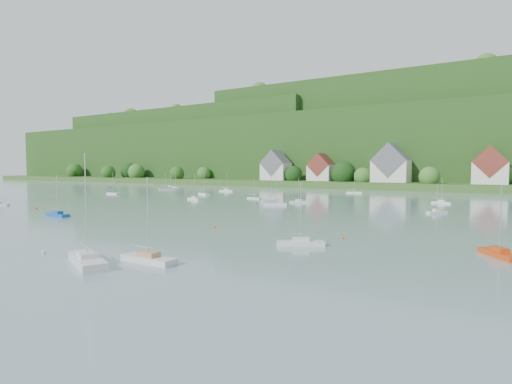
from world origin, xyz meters
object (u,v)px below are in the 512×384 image
near_sailboat_4 (87,259)px  near_sailboat_5 (499,253)px  near_sailboat_2 (148,258)px  near_sailboat_3 (301,242)px  near_sailboat_1 (58,214)px

near_sailboat_4 → near_sailboat_5: (34.68, 26.17, -0.10)m
near_sailboat_4 → near_sailboat_5: size_ratio=1.43×
near_sailboat_2 → near_sailboat_3: bearing=61.8°
near_sailboat_1 → near_sailboat_5: bearing=5.4°
near_sailboat_2 → near_sailboat_5: 37.51m
near_sailboat_2 → near_sailboat_3: (9.05, 16.65, -0.02)m
near_sailboat_1 → near_sailboat_5: 75.89m
near_sailboat_1 → near_sailboat_2: size_ratio=0.93×
near_sailboat_2 → near_sailboat_5: size_ratio=1.12×
near_sailboat_1 → near_sailboat_3: size_ratio=1.02×
near_sailboat_1 → near_sailboat_4: 47.08m
near_sailboat_3 → near_sailboat_4: 24.63m
near_sailboat_3 → near_sailboat_2: bearing=-150.4°
near_sailboat_1 → near_sailboat_5: (75.82, 3.25, -0.01)m
near_sailboat_3 → near_sailboat_5: near_sailboat_3 is taller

